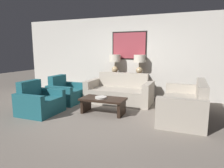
{
  "coord_description": "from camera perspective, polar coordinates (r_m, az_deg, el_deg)",
  "views": [
    {
      "loc": [
        1.91,
        -4.14,
        1.54
      ],
      "look_at": [
        -0.01,
        0.79,
        0.65
      ],
      "focal_mm": 32.0,
      "sensor_mm": 36.0,
      "label": 1
    }
  ],
  "objects": [
    {
      "name": "armchair_near_camera",
      "position": [
        5.24,
        -20.04,
        -5.01
      ],
      "size": [
        0.83,
        0.94,
        0.81
      ],
      "color": "#1E5B66",
      "rests_on": "ground_plane"
    },
    {
      "name": "console_table",
      "position": [
        6.64,
        4.21,
        -0.45
      ],
      "size": [
        1.37,
        0.39,
        0.78
      ],
      "color": "#332319",
      "rests_on": "ground_plane"
    },
    {
      "name": "table_lamp_left",
      "position": [
        6.68,
        0.85,
        6.56
      ],
      "size": [
        0.37,
        0.37,
        0.63
      ],
      "color": "tan",
      "rests_on": "console_table"
    },
    {
      "name": "coffee_table",
      "position": [
        4.93,
        -2.55,
        -5.23
      ],
      "size": [
        1.09,
        0.57,
        0.39
      ],
      "color": "black",
      "rests_on": "ground_plane"
    },
    {
      "name": "couch_by_side",
      "position": [
        4.93,
        20.06,
        -5.74
      ],
      "size": [
        0.95,
        1.93,
        0.86
      ],
      "color": "#ADA393",
      "rests_on": "ground_plane"
    },
    {
      "name": "decorative_bowl",
      "position": [
        4.88,
        -3.19,
        -3.86
      ],
      "size": [
        0.29,
        0.29,
        0.04
      ],
      "color": "beige",
      "rests_on": "coffee_table"
    },
    {
      "name": "armchair_near_back_wall",
      "position": [
        6.12,
        -13.02,
        -2.64
      ],
      "size": [
        0.83,
        0.94,
        0.81
      ],
      "color": "#1E5B66",
      "rests_on": "ground_plane"
    },
    {
      "name": "back_wall",
      "position": [
        6.81,
        5.0,
        7.76
      ],
      "size": [
        8.1,
        0.12,
        2.65
      ],
      "color": "beige",
      "rests_on": "ground_plane"
    },
    {
      "name": "ground_plane",
      "position": [
        4.81,
        -3.39,
        -9.13
      ],
      "size": [
        20.0,
        20.0,
        0.0
      ],
      "primitive_type": "plane",
      "color": "slate"
    },
    {
      "name": "table_lamp_right",
      "position": [
        6.44,
        7.87,
        6.36
      ],
      "size": [
        0.37,
        0.37,
        0.63
      ],
      "color": "tan",
      "rests_on": "console_table"
    },
    {
      "name": "couch_by_back_wall",
      "position": [
        6.0,
        2.2,
        -2.49
      ],
      "size": [
        1.93,
        0.95,
        0.86
      ],
      "color": "#ADA393",
      "rests_on": "ground_plane"
    }
  ]
}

